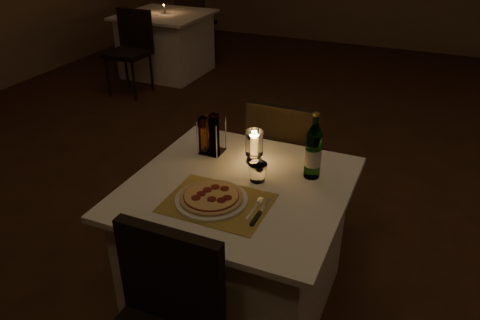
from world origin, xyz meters
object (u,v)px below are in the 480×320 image
at_px(neighbor_table_left, 167,44).
at_px(water_bottle, 313,152).
at_px(pizza, 211,197).
at_px(tumbler, 258,172).
at_px(main_table, 238,246).
at_px(chair_far, 285,155).
at_px(hurricane_candle, 254,144).
at_px(plate, 211,200).

bearing_deg(neighbor_table_left, water_bottle, -48.39).
height_order(water_bottle, neighbor_table_left, water_bottle).
bearing_deg(water_bottle, neighbor_table_left, 131.61).
bearing_deg(water_bottle, pizza, -131.30).
relative_size(tumbler, water_bottle, 0.28).
bearing_deg(pizza, water_bottle, 48.70).
bearing_deg(neighbor_table_left, main_table, -53.50).
bearing_deg(tumbler, chair_far, 96.10).
height_order(main_table, chair_far, chair_far).
relative_size(pizza, neighbor_table_left, 0.28).
xyz_separation_m(pizza, hurricane_candle, (0.03, 0.41, 0.07)).
bearing_deg(neighbor_table_left, chair_far, -46.45).
relative_size(hurricane_candle, neighbor_table_left, 0.17).
distance_m(chair_far, neighbor_table_left, 3.46).
relative_size(pizza, water_bottle, 0.85).
relative_size(chair_far, neighbor_table_left, 0.90).
xyz_separation_m(pizza, tumbler, (0.12, 0.25, 0.02)).
xyz_separation_m(plate, neighbor_table_left, (-2.33, 3.40, -0.38)).
bearing_deg(main_table, tumbler, 43.95).
xyz_separation_m(chair_far, water_bottle, (0.29, -0.51, 0.32)).
relative_size(main_table, plate, 3.12).
distance_m(main_table, chair_far, 0.74).
height_order(tumbler, water_bottle, water_bottle).
distance_m(chair_far, pizza, 0.92).
bearing_deg(main_table, neighbor_table_left, 126.50).
xyz_separation_m(pizza, water_bottle, (0.34, 0.39, 0.11)).
height_order(chair_far, pizza, chair_far).
distance_m(hurricane_candle, neighbor_table_left, 3.84).
height_order(main_table, neighbor_table_left, same).
xyz_separation_m(chair_far, plate, (-0.05, -0.89, 0.20)).
height_order(main_table, tumbler, tumbler).
xyz_separation_m(chair_far, neighbor_table_left, (-2.38, 2.51, -0.18)).
height_order(plate, neighbor_table_left, plate).
xyz_separation_m(main_table, tumbler, (0.07, 0.07, 0.41)).
distance_m(tumbler, water_bottle, 0.28).
distance_m(pizza, water_bottle, 0.53).
relative_size(chair_far, plate, 2.81).
relative_size(water_bottle, hurricane_candle, 1.92).
bearing_deg(hurricane_candle, main_table, -86.20).
relative_size(chair_far, water_bottle, 2.74).
bearing_deg(neighbor_table_left, hurricane_candle, -51.60).
bearing_deg(plate, main_table, 74.48).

